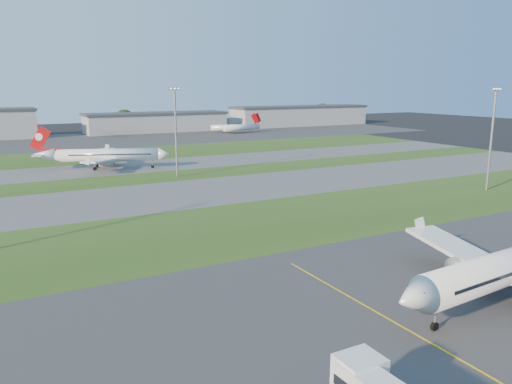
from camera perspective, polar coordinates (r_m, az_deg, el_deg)
ground at (r=51.57m, az=18.13°, el=-18.95°), size 700.00×700.00×0.00m
apron_near at (r=51.56m, az=18.13°, el=-18.94°), size 300.00×70.00×0.01m
grass_strip_a at (r=91.85m, az=-6.02°, el=-4.52°), size 300.00×34.00×0.01m
taxiway_a at (r=122.10m, az=-11.98°, el=-0.57°), size 300.00×32.00×0.01m
grass_strip_b at (r=145.82m, az=-14.81°, el=1.32°), size 300.00×18.00×0.01m
taxiway_b at (r=166.99m, az=-16.63°, el=2.53°), size 300.00×26.00×0.01m
grass_strip_c at (r=199.10m, az=-18.63°, el=3.86°), size 300.00×40.00×0.01m
apron_far at (r=258.04m, az=-21.00°, el=5.42°), size 400.00×80.00×0.01m
yellow_line at (r=54.93m, az=21.90°, el=-17.21°), size 0.25×60.00×0.02m
airliner_taxiing at (r=166.66m, az=-16.70°, el=4.03°), size 37.75×32.02×12.41m
mini_jet_near at (r=284.19m, az=-1.64°, el=7.40°), size 27.97×10.20×9.48m
mini_jet_far at (r=284.90m, az=-2.58°, el=7.41°), size 28.47×7.53×9.48m
light_mast_centre at (r=146.22m, az=-9.17°, el=7.45°), size 3.20×0.70×25.80m
light_mast_east at (r=138.43m, az=25.37°, el=6.21°), size 3.20×0.70×25.80m
hangar_east at (r=298.64m, az=-11.31°, el=7.86°), size 81.60×23.00×11.20m
hangar_far_east at (r=341.77m, az=5.08°, el=8.70°), size 96.90×23.00×13.20m
tree_mid_west at (r=296.55m, az=-26.03°, el=6.89°), size 9.90×9.90×10.80m
tree_mid_east at (r=308.03m, az=-14.79°, el=8.03°), size 11.55×11.55×12.60m
tree_east at (r=332.17m, az=-1.92°, el=8.56°), size 10.45×10.45×11.40m
tree_far_east at (r=371.93m, az=7.61°, el=9.03°), size 12.65×12.65×13.80m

